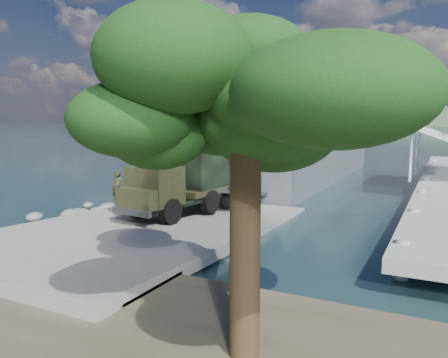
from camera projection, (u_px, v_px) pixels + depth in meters
ground at (162, 229)px, 22.04m from camera, size 1400.00×1400.00×0.00m
boat_ramp at (150, 229)px, 21.12m from camera, size 10.00×18.00×0.50m
shoreline_rocks at (79, 215)px, 25.27m from camera, size 3.20×5.60×0.90m
landing_craft at (294, 170)px, 41.48m from camera, size 8.47×32.72×9.69m
military_truck at (189, 179)px, 23.70m from camera, size 3.43×8.13×3.66m
soldier at (118, 196)px, 23.45m from camera, size 0.73×0.52×1.89m
overhang_tree at (232, 94)px, 9.39m from camera, size 8.26×7.60×7.49m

